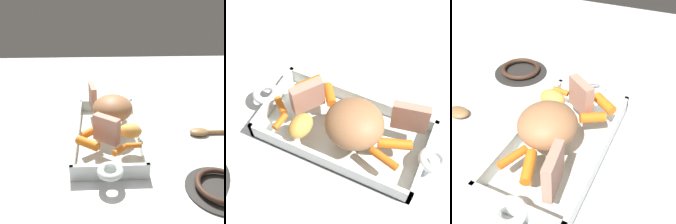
# 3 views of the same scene
# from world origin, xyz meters

# --- Properties ---
(ground_plane) EXTENTS (1.91, 1.91, 0.00)m
(ground_plane) POSITION_xyz_m (0.00, 0.00, 0.00)
(ground_plane) COLOR silver
(roasting_dish) EXTENTS (0.47, 0.19, 0.05)m
(roasting_dish) POSITION_xyz_m (0.00, 0.00, 0.02)
(roasting_dish) COLOR silver
(roasting_dish) RESTS_ON ground_plane
(pork_roast) EXTENTS (0.14, 0.13, 0.08)m
(pork_roast) POSITION_xyz_m (0.03, -0.02, 0.09)
(pork_roast) COLOR #9D6A44
(pork_roast) RESTS_ON roasting_dish
(roast_slice_thick) EXTENTS (0.06, 0.07, 0.07)m
(roast_slice_thick) POSITION_xyz_m (-0.09, 0.01, 0.09)
(roast_slice_thick) COLOR tan
(roast_slice_thick) RESTS_ON roasting_dish
(roast_slice_outer) EXTENTS (0.08, 0.03, 0.08)m
(roast_slice_outer) POSITION_xyz_m (0.13, 0.05, 0.09)
(roast_slice_outer) COLOR tan
(roast_slice_outer) RESTS_ON roasting_dish
(baby_carrot_center_right) EXTENTS (0.05, 0.06, 0.03)m
(baby_carrot_center_right) POSITION_xyz_m (-0.06, 0.05, 0.06)
(baby_carrot_center_right) COLOR orange
(baby_carrot_center_right) RESTS_ON roasting_dish
(baby_carrot_southeast) EXTENTS (0.06, 0.06, 0.02)m
(baby_carrot_southeast) POSITION_xyz_m (-0.12, 0.05, 0.06)
(baby_carrot_southeast) COLOR orange
(baby_carrot_southeast) RESTS_ON roasting_dish
(baby_carrot_center_left) EXTENTS (0.07, 0.04, 0.02)m
(baby_carrot_center_left) POSITION_xyz_m (0.11, -0.05, 0.06)
(baby_carrot_center_left) COLOR orange
(baby_carrot_center_left) RESTS_ON roasting_dish
(baby_carrot_short) EXTENTS (0.02, 0.04, 0.02)m
(baby_carrot_short) POSITION_xyz_m (-0.12, -0.06, 0.06)
(baby_carrot_short) COLOR orange
(baby_carrot_short) RESTS_ON roasting_dish
(baby_carrot_southwest) EXTENTS (0.04, 0.04, 0.02)m
(baby_carrot_southwest) POSITION_xyz_m (-0.15, -0.02, 0.06)
(baby_carrot_southwest) COLOR orange
(baby_carrot_southwest) RESTS_ON roasting_dish
(baby_carrot_long) EXTENTS (0.07, 0.04, 0.02)m
(baby_carrot_long) POSITION_xyz_m (0.12, -0.01, 0.06)
(baby_carrot_long) COLOR orange
(baby_carrot_long) RESTS_ON roasting_dish
(potato_corner) EXTENTS (0.05, 0.07, 0.04)m
(potato_corner) POSITION_xyz_m (-0.07, -0.06, 0.07)
(potato_corner) COLOR gold
(potato_corner) RESTS_ON roasting_dish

